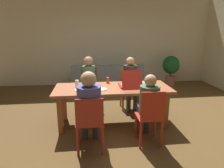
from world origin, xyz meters
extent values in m
plane|color=brown|center=(0.00, 0.00, 0.00)|extent=(20.00, 20.00, 0.00)
cube|color=#EAE3C6|center=(0.00, 3.17, 1.50)|extent=(7.45, 0.12, 3.00)
cube|color=#A55C38|center=(0.00, 0.00, 0.72)|extent=(2.19, 0.86, 0.05)
cube|color=#9C552C|center=(-0.96, -0.30, 0.35)|extent=(0.09, 0.09, 0.70)
cube|color=#9C552C|center=(0.96, -0.30, 0.35)|extent=(0.09, 0.09, 0.70)
cube|color=#9C552C|center=(-0.96, 0.30, 0.35)|extent=(0.09, 0.09, 0.70)
cube|color=#9C552C|center=(0.96, 0.30, 0.35)|extent=(0.09, 0.09, 0.70)
cylinder|color=#9C6035|center=(0.68, 0.60, 0.23)|extent=(0.04, 0.04, 0.45)
cylinder|color=#9C6035|center=(0.31, 0.60, 0.23)|extent=(0.04, 0.04, 0.45)
cylinder|color=#9C6035|center=(0.68, 0.92, 0.23)|extent=(0.04, 0.04, 0.45)
cylinder|color=#9C6035|center=(0.31, 0.92, 0.23)|extent=(0.04, 0.04, 0.45)
cube|color=#9C6035|center=(0.49, 0.76, 0.46)|extent=(0.43, 0.38, 0.02)
cube|color=#9C6035|center=(0.49, 0.94, 0.70)|extent=(0.40, 0.03, 0.44)
cylinder|color=#3F3E4B|center=(0.57, 0.48, 0.24)|extent=(0.10, 0.10, 0.47)
cylinder|color=#3F3E4B|center=(0.41, 0.48, 0.24)|extent=(0.10, 0.10, 0.47)
cube|color=#3F3E4B|center=(0.49, 0.61, 0.52)|extent=(0.28, 0.30, 0.11)
cylinder|color=#33322B|center=(0.49, 0.76, 0.78)|extent=(0.32, 0.32, 0.51)
sphere|color=tan|center=(0.49, 0.76, 1.12)|extent=(0.19, 0.19, 0.19)
cylinder|color=#AA2F26|center=(-0.63, -0.66, 0.23)|extent=(0.04, 0.04, 0.45)
cylinder|color=#AA2F26|center=(-0.26, -0.66, 0.23)|extent=(0.04, 0.04, 0.45)
cylinder|color=#AA2F26|center=(-0.63, -1.00, 0.23)|extent=(0.04, 0.04, 0.45)
cylinder|color=#AA2F26|center=(-0.26, -1.00, 0.23)|extent=(0.04, 0.04, 0.45)
cube|color=#AA2F26|center=(-0.44, -0.83, 0.46)|extent=(0.42, 0.39, 0.02)
cube|color=#AA2F26|center=(-0.44, -1.01, 0.68)|extent=(0.40, 0.03, 0.41)
cylinder|color=#393744|center=(-0.53, -0.54, 0.24)|extent=(0.10, 0.10, 0.47)
cylinder|color=#393744|center=(-0.36, -0.54, 0.24)|extent=(0.10, 0.10, 0.47)
cube|color=#393744|center=(-0.44, -0.68, 0.52)|extent=(0.32, 0.31, 0.11)
cylinder|color=#5054A2|center=(-0.44, -0.83, 0.77)|extent=(0.36, 0.36, 0.49)
sphere|color=tan|center=(-0.44, -0.83, 1.12)|extent=(0.23, 0.23, 0.23)
cylinder|color=#B73120|center=(0.33, -0.59, 0.23)|extent=(0.04, 0.04, 0.45)
cylinder|color=#B73120|center=(0.66, -0.59, 0.23)|extent=(0.04, 0.04, 0.45)
cylinder|color=#B73120|center=(0.33, -0.92, 0.23)|extent=(0.04, 0.04, 0.45)
cylinder|color=#B73120|center=(0.66, -0.92, 0.23)|extent=(0.04, 0.04, 0.45)
cube|color=#B73120|center=(0.49, -0.76, 0.46)|extent=(0.39, 0.38, 0.02)
cube|color=#B73120|center=(0.49, -0.93, 0.70)|extent=(0.37, 0.03, 0.45)
cylinder|color=#40333F|center=(0.42, -0.44, 0.24)|extent=(0.10, 0.10, 0.47)
cylinder|color=#40333F|center=(0.57, -0.44, 0.24)|extent=(0.10, 0.10, 0.47)
cube|color=#40333F|center=(0.49, -0.59, 0.52)|extent=(0.28, 0.34, 0.11)
cylinder|color=#497252|center=(0.49, -0.76, 0.75)|extent=(0.31, 0.31, 0.44)
sphere|color=tan|center=(0.49, -0.76, 1.05)|extent=(0.19, 0.19, 0.19)
cylinder|color=brown|center=(-0.28, 0.62, 0.23)|extent=(0.04, 0.04, 0.45)
cylinder|color=brown|center=(-0.61, 0.62, 0.23)|extent=(0.04, 0.04, 0.45)
cylinder|color=brown|center=(-0.28, 0.97, 0.23)|extent=(0.04, 0.04, 0.45)
cylinder|color=brown|center=(-0.61, 0.97, 0.23)|extent=(0.04, 0.04, 0.45)
cube|color=brown|center=(-0.44, 0.80, 0.46)|extent=(0.39, 0.41, 0.02)
cube|color=brown|center=(-0.44, 0.99, 0.73)|extent=(0.37, 0.03, 0.50)
cylinder|color=#2D3D45|center=(-0.37, 0.48, 0.24)|extent=(0.10, 0.10, 0.47)
cylinder|color=#2D3D45|center=(-0.52, 0.48, 0.24)|extent=(0.10, 0.10, 0.47)
cube|color=#2D3D45|center=(-0.44, 0.63, 0.52)|extent=(0.26, 0.33, 0.11)
cylinder|color=#4D7460|center=(-0.44, 0.80, 0.78)|extent=(0.29, 0.29, 0.50)
sphere|color=#A0765D|center=(-0.44, 0.80, 1.13)|extent=(0.22, 0.22, 0.22)
cube|color=red|center=(0.32, 0.03, 0.76)|extent=(0.37, 0.37, 0.03)
cylinder|color=#C98C43|center=(0.32, 0.03, 0.78)|extent=(0.32, 0.32, 0.01)
cube|color=red|center=(0.32, -0.24, 0.94)|extent=(0.37, 0.18, 0.32)
cylinder|color=white|center=(0.75, 0.22, 0.75)|extent=(0.21, 0.21, 0.01)
cone|color=#D09145|center=(0.75, 0.22, 0.77)|extent=(0.12, 0.12, 0.02)
cylinder|color=white|center=(-0.59, -0.14, 0.75)|extent=(0.24, 0.24, 0.01)
cylinder|color=white|center=(-0.23, -0.13, 0.75)|extent=(0.22, 0.22, 0.01)
cylinder|color=#BE4935|center=(-0.06, 0.33, 0.81)|extent=(0.06, 0.06, 0.12)
cylinder|color=silver|center=(-0.67, 0.08, 0.82)|extent=(0.07, 0.07, 0.14)
cylinder|color=#E7C965|center=(-0.47, 0.13, 0.80)|extent=(0.07, 0.07, 0.11)
cube|color=slate|center=(0.11, 2.44, 0.22)|extent=(2.13, 0.90, 0.44)
cube|color=slate|center=(0.11, 2.07, 0.63)|extent=(2.13, 0.16, 0.38)
cube|color=slate|center=(-0.86, 2.44, 0.53)|extent=(0.20, 0.86, 0.18)
cube|color=slate|center=(1.07, 2.44, 0.53)|extent=(0.20, 0.86, 0.18)
cylinder|color=#AD6A52|center=(2.24, 2.60, 0.16)|extent=(0.33, 0.33, 0.32)
cylinder|color=brown|center=(2.24, 2.60, 0.40)|extent=(0.05, 0.05, 0.16)
ellipsoid|color=#1D5D2E|center=(2.24, 2.60, 0.70)|extent=(0.54, 0.54, 0.59)
camera|label=1|loc=(-0.42, -3.59, 1.78)|focal=31.69mm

